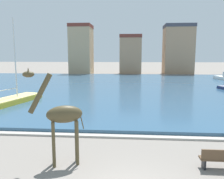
# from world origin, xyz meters

# --- Properties ---
(harbor_water) EXTENTS (82.08, 41.73, 0.32)m
(harbor_water) POSITION_xyz_m (0.00, 27.05, 0.16)
(harbor_water) COLOR #2D5170
(harbor_water) RESTS_ON ground
(quay_edge_coping) EXTENTS (82.08, 0.50, 0.12)m
(quay_edge_coping) POSITION_xyz_m (0.00, 5.93, 0.06)
(quay_edge_coping) COLOR #ADA89E
(quay_edge_coping) RESTS_ON ground
(giraffe_statue) EXTENTS (2.39, 1.15, 4.28)m
(giraffe_statue) POSITION_xyz_m (-2.95, 2.30, 2.19)
(giraffe_statue) COLOR #4C4228
(giraffe_statue) RESTS_ON ground
(sailboat_yellow) EXTENTS (3.37, 7.15, 8.18)m
(sailboat_yellow) POSITION_xyz_m (-10.83, 14.28, 0.45)
(sailboat_yellow) COLOR gold
(sailboat_yellow) RESTS_ON ground
(park_bench) EXTENTS (1.80, 0.44, 0.92)m
(park_bench) POSITION_xyz_m (3.86, 2.37, 0.49)
(park_bench) COLOR brown
(park_bench) RESTS_ON ground
(townhouse_wide_warehouse) EXTENTS (5.23, 6.23, 12.06)m
(townhouse_wide_warehouse) POSITION_xyz_m (-12.22, 50.24, 6.04)
(townhouse_wide_warehouse) COLOR tan
(townhouse_wide_warehouse) RESTS_ON ground
(townhouse_narrow_midrow) EXTENTS (5.28, 6.74, 9.61)m
(townhouse_narrow_midrow) POSITION_xyz_m (-0.16, 51.81, 4.82)
(townhouse_narrow_midrow) COLOR tan
(townhouse_narrow_midrow) RESTS_ON ground
(townhouse_corner_house) EXTENTS (6.92, 6.18, 11.98)m
(townhouse_corner_house) POSITION_xyz_m (11.32, 51.55, 6.00)
(townhouse_corner_house) COLOR tan
(townhouse_corner_house) RESTS_ON ground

